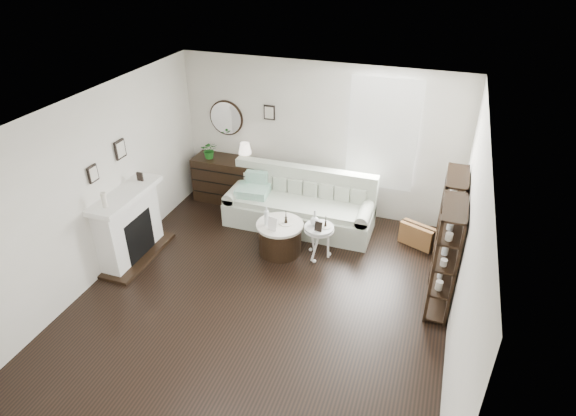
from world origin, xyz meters
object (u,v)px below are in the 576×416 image
at_px(dresser, 228,180).
at_px(drum_table, 280,238).
at_px(pedestal_table, 319,229).
at_px(sofa, 300,208).

bearing_deg(dresser, drum_table, -40.92).
distance_m(drum_table, pedestal_table, 0.68).
bearing_deg(drum_table, pedestal_table, 5.25).
bearing_deg(dresser, sofa, -14.18).
xyz_separation_m(dresser, pedestal_table, (2.12, -1.24, 0.09)).
bearing_deg(pedestal_table, dresser, 149.66).
height_order(drum_table, pedestal_table, pedestal_table).
bearing_deg(drum_table, sofa, 86.97).
xyz_separation_m(sofa, pedestal_table, (0.58, -0.85, 0.19)).
relative_size(dresser, drum_table, 1.70).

